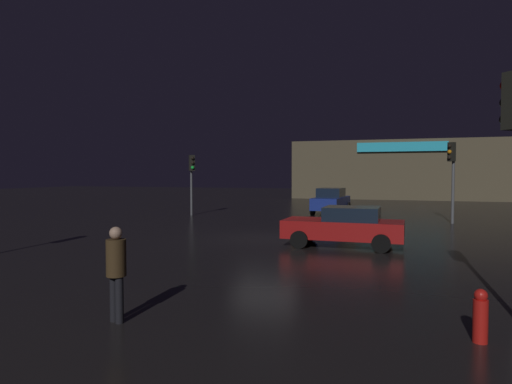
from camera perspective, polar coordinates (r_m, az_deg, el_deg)
The scene contains 8 objects.
ground_plane at distance 17.79m, azimuth 1.04°, elevation -5.98°, with size 120.00×120.00×0.00m, color black.
store_building at distance 48.85m, azimuth 17.99°, elevation 2.69°, with size 21.82×6.41×5.94m.
traffic_signal_cross_left at distance 25.13m, azimuth 23.66°, elevation 3.04°, with size 0.42×0.42×4.18m.
traffic_signal_cross_right at distance 27.88m, azimuth -8.17°, elevation 2.63°, with size 0.41×0.43×3.72m.
car_near at distance 29.19m, azimuth 9.53°, elevation -1.10°, with size 2.12×4.59×1.66m.
car_far at distance 16.12m, azimuth 11.24°, elevation -4.27°, with size 4.16×2.04×1.41m.
pedestrian at distance 8.18m, azimuth -17.36°, elevation -9.08°, with size 0.44×0.44×1.66m.
fire_hydrant at distance 7.84m, azimuth 26.65°, elevation -13.93°, with size 0.22×0.22×0.82m.
Camera 1 is at (5.14, -16.83, 2.57)m, focal length 31.44 mm.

